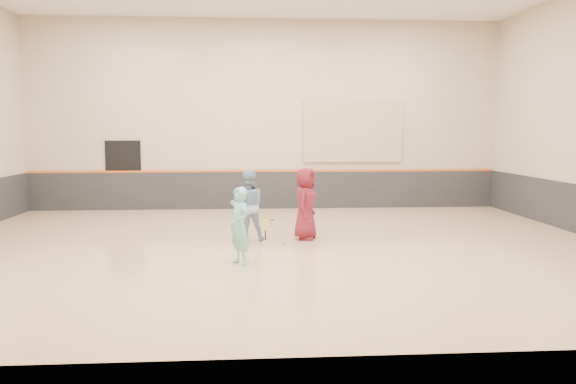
{
  "coord_description": "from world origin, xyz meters",
  "views": [
    {
      "loc": [
        -0.53,
        -11.98,
        2.52
      ],
      "look_at": [
        0.32,
        0.4,
        1.15
      ],
      "focal_mm": 35.0,
      "sensor_mm": 36.0,
      "label": 1
    }
  ],
  "objects": [
    {
      "name": "acoustic_panel",
      "position": [
        2.8,
        5.95,
        2.5
      ],
      "size": [
        3.2,
        0.08,
        2.0
      ],
      "primitive_type": "cube",
      "color": "tan",
      "rests_on": "wall_back"
    },
    {
      "name": "room",
      "position": [
        0.0,
        0.0,
        0.81
      ],
      "size": [
        15.04,
        12.04,
        6.22
      ],
      "color": "tan",
      "rests_on": "ground"
    },
    {
      "name": "wainscot_back",
      "position": [
        0.0,
        5.97,
        0.6
      ],
      "size": [
        14.9,
        0.04,
        1.2
      ],
      "primitive_type": "cube",
      "color": "#232326",
      "rests_on": "floor"
    },
    {
      "name": "accent_stripe",
      "position": [
        0.0,
        5.96,
        1.22
      ],
      "size": [
        14.9,
        0.03,
        0.06
      ],
      "primitive_type": "cube",
      "color": "#D85914",
      "rests_on": "wall_back"
    },
    {
      "name": "ball_under_racket",
      "position": [
        0.22,
        0.23,
        0.03
      ],
      "size": [
        0.07,
        0.07,
        0.07
      ],
      "primitive_type": "sphere",
      "color": "#B5CE2F",
      "rests_on": "floor"
    },
    {
      "name": "ball_in_hand",
      "position": [
        0.9,
        0.71,
        1.08
      ],
      "size": [
        0.07,
        0.07,
        0.07
      ],
      "primitive_type": "sphere",
      "color": "gold",
      "rests_on": "young_man"
    },
    {
      "name": "held_racket",
      "position": [
        -0.2,
        0.34,
        0.47
      ],
      "size": [
        0.31,
        0.31,
        0.59
      ],
      "primitive_type": null,
      "color": "#B0BD29",
      "rests_on": "instructor"
    },
    {
      "name": "doorway",
      "position": [
        -4.5,
        5.98,
        1.1
      ],
      "size": [
        1.1,
        0.05,
        2.2
      ],
      "primitive_type": "cube",
      "color": "black",
      "rests_on": "floor"
    },
    {
      "name": "ball_beside_spare",
      "position": [
        -0.81,
        3.38,
        0.03
      ],
      "size": [
        0.07,
        0.07,
        0.07
      ],
      "primitive_type": "sphere",
      "color": "#ECF037",
      "rests_on": "floor"
    },
    {
      "name": "spare_racket",
      "position": [
        -0.11,
        3.43,
        0.07
      ],
      "size": [
        0.61,
        0.61,
        0.14
      ],
      "primitive_type": null,
      "color": "yellow",
      "rests_on": "floor"
    },
    {
      "name": "young_man",
      "position": [
        0.76,
        0.82,
        0.83
      ],
      "size": [
        0.76,
        0.94,
        1.66
      ],
      "primitive_type": "imported",
      "rotation": [
        0.0,
        0.0,
        1.25
      ],
      "color": "maroon",
      "rests_on": "floor"
    },
    {
      "name": "instructor",
      "position": [
        -0.58,
        0.72,
        0.81
      ],
      "size": [
        0.87,
        0.72,
        1.62
      ],
      "primitive_type": "imported",
      "rotation": [
        0.0,
        0.0,
        3.29
      ],
      "color": "#7FA1C5",
      "rests_on": "floor"
    },
    {
      "name": "girl",
      "position": [
        -0.73,
        -1.57,
        0.73
      ],
      "size": [
        0.57,
        0.64,
        1.47
      ],
      "primitive_type": "imported",
      "rotation": [
        0.0,
        0.0,
        -1.06
      ],
      "color": "#7AD4D1",
      "rests_on": "floor"
    }
  ]
}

